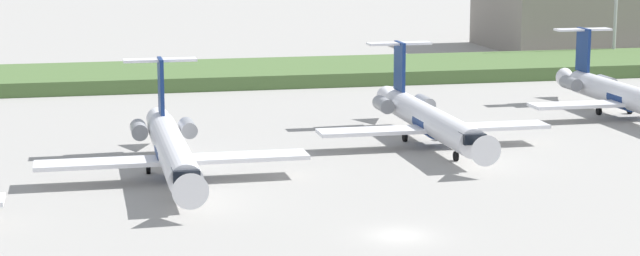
{
  "coord_description": "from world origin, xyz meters",
  "views": [
    {
      "loc": [
        -21.5,
        -72.3,
        21.49
      ],
      "look_at": [
        0.0,
        25.62,
        3.0
      ],
      "focal_mm": 62.92,
      "sensor_mm": 36.0,
      "label": 1
    }
  ],
  "objects": [
    {
      "name": "regional_jet_fourth",
      "position": [
        12.04,
        30.67,
        2.54
      ],
      "size": [
        22.81,
        31.0,
        9.0
      ],
      "color": "white",
      "rests_on": "ground"
    },
    {
      "name": "regional_jet_fifth",
      "position": [
        37.92,
        40.92,
        2.54
      ],
      "size": [
        22.81,
        31.0,
        9.0
      ],
      "color": "white",
      "rests_on": "ground"
    },
    {
      "name": "distant_hangar",
      "position": [
        71.62,
        107.5,
        8.13
      ],
      "size": [
        46.55,
        23.96,
        16.27
      ],
      "primitive_type": "cube",
      "color": "gray",
      "rests_on": "ground"
    },
    {
      "name": "regional_jet_third",
      "position": [
        -13.82,
        21.55,
        2.54
      ],
      "size": [
        22.81,
        31.0,
        9.0
      ],
      "color": "white",
      "rests_on": "ground"
    },
    {
      "name": "grass_berm",
      "position": [
        0.0,
        79.53,
        0.91
      ],
      "size": [
        320.0,
        20.0,
        1.83
      ],
      "primitive_type": "cube",
      "color": "#4C6B38",
      "rests_on": "ground"
    },
    {
      "name": "ground_plane",
      "position": [
        0.0,
        30.0,
        0.0
      ],
      "size": [
        500.0,
        500.0,
        0.0
      ],
      "primitive_type": "plane",
      "color": "#9E9B96"
    }
  ]
}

